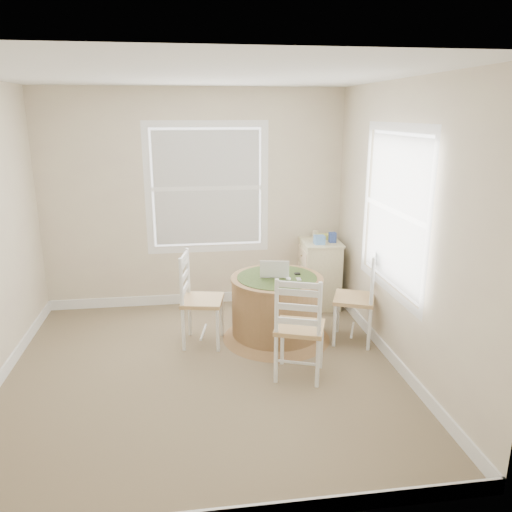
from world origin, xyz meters
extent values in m
cube|color=#7A684D|center=(0.00, 0.00, -0.01)|extent=(3.60, 3.60, 0.02)
cube|color=white|center=(0.00, 0.00, 2.61)|extent=(3.60, 3.60, 0.02)
cube|color=beige|center=(0.00, 1.81, 1.30)|extent=(3.60, 0.02, 2.60)
cube|color=beige|center=(0.00, -1.81, 1.30)|extent=(3.60, 0.02, 2.60)
cube|color=beige|center=(1.81, 0.00, 1.30)|extent=(0.02, 3.60, 2.60)
cube|color=white|center=(0.00, 1.79, 0.06)|extent=(3.60, 0.02, 0.12)
cube|color=white|center=(1.79, 0.00, 0.06)|extent=(0.02, 3.60, 0.12)
cylinder|color=brown|center=(0.79, 0.65, 0.37)|extent=(0.94, 0.94, 0.60)
cone|color=brown|center=(0.79, 0.65, 0.03)|extent=(1.14, 1.14, 0.07)
cylinder|color=brown|center=(0.79, 0.65, 0.66)|extent=(0.96, 0.96, 0.03)
cylinder|color=#3C5022|center=(0.79, 0.65, 0.68)|extent=(0.82, 0.82, 0.01)
cone|color=#3C5022|center=(0.79, 0.65, 0.62)|extent=(0.92, 0.92, 0.10)
cube|color=white|center=(0.78, 0.72, 0.68)|extent=(0.33, 0.26, 0.02)
cube|color=silver|center=(0.78, 0.72, 0.69)|extent=(0.26, 0.16, 0.00)
cube|color=black|center=(0.76, 0.59, 0.79)|extent=(0.30, 0.11, 0.19)
ellipsoid|color=white|center=(0.90, 0.56, 0.69)|extent=(0.06, 0.09, 0.03)
cube|color=#B7BABF|center=(1.00, 0.54, 0.68)|extent=(0.05, 0.09, 0.02)
cube|color=black|center=(1.02, 0.70, 0.68)|extent=(0.06, 0.05, 0.02)
cube|color=beige|center=(1.49, 1.54, 0.40)|extent=(0.45, 0.60, 0.80)
cube|color=beige|center=(1.49, 1.54, 0.81)|extent=(0.48, 0.63, 0.02)
cube|color=beige|center=(1.26, 1.55, 0.16)|extent=(0.03, 0.50, 0.17)
cube|color=beige|center=(1.26, 1.55, 0.40)|extent=(0.03, 0.50, 0.17)
cube|color=beige|center=(1.26, 1.55, 0.64)|extent=(0.03, 0.50, 0.17)
cube|color=#5E92D7|center=(1.43, 1.38, 0.87)|extent=(0.12, 0.12, 0.10)
cube|color=#D5DA4D|center=(1.55, 1.61, 0.85)|extent=(0.15, 0.11, 0.06)
cube|color=#2E448C|center=(1.62, 1.44, 0.88)|extent=(0.08, 0.08, 0.12)
cylinder|color=beige|center=(1.46, 1.69, 0.86)|extent=(0.07, 0.07, 0.09)
camera|label=1|loc=(-0.11, -4.15, 2.31)|focal=35.00mm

